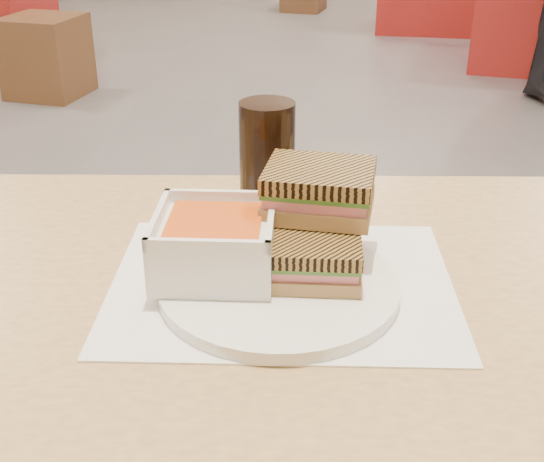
# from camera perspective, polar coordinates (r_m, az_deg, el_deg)

# --- Properties ---
(main_table) EXTENTS (1.24, 0.77, 0.75)m
(main_table) POSITION_cam_1_polar(r_m,az_deg,el_deg) (0.89, -6.16, -11.17)
(main_table) COLOR tan
(main_table) RESTS_ON ground
(tray_liner) EXTENTS (0.41, 0.32, 0.00)m
(tray_liner) POSITION_cam_1_polar(r_m,az_deg,el_deg) (0.83, 0.79, -4.24)
(tray_liner) COLOR white
(tray_liner) RESTS_ON main_table
(plate) EXTENTS (0.27, 0.27, 0.01)m
(plate) POSITION_cam_1_polar(r_m,az_deg,el_deg) (0.81, 0.55, -4.49)
(plate) COLOR white
(plate) RESTS_ON tray_liner
(soup_bowl) EXTENTS (0.14, 0.14, 0.07)m
(soup_bowl) POSITION_cam_1_polar(r_m,az_deg,el_deg) (0.81, -4.57, -1.13)
(soup_bowl) COLOR white
(soup_bowl) RESTS_ON plate
(panini_lower) EXTENTS (0.11, 0.09, 0.05)m
(panini_lower) POSITION_cam_1_polar(r_m,az_deg,el_deg) (0.80, 3.25, -2.19)
(panini_lower) COLOR #A7864D
(panini_lower) RESTS_ON plate
(panini_upper) EXTENTS (0.14, 0.12, 0.06)m
(panini_upper) POSITION_cam_1_polar(r_m,az_deg,el_deg) (0.84, 3.79, 3.31)
(panini_upper) COLOR #A7864D
(panini_upper) RESTS_ON panini_lower
(cola_glass) EXTENTS (0.07, 0.07, 0.16)m
(cola_glass) POSITION_cam_1_polar(r_m,az_deg,el_deg) (0.96, -0.39, 5.65)
(cola_glass) COLOR black
(cola_glass) RESTS_ON main_table
(bg_chair_0r) EXTENTS (0.47, 0.47, 0.45)m
(bg_chair_0r) POSITION_cam_1_polar(r_m,az_deg,el_deg) (4.42, -17.58, 13.15)
(bg_chair_0r) COLOR brown
(bg_chair_0r) RESTS_ON ground
(bg_chair_1l) EXTENTS (0.52, 0.52, 0.48)m
(bg_chair_1l) POSITION_cam_1_polar(r_m,az_deg,el_deg) (5.42, 20.89, 15.18)
(bg_chair_1l) COLOR brown
(bg_chair_1l) RESTS_ON ground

